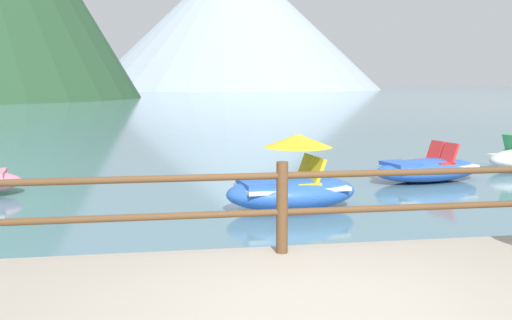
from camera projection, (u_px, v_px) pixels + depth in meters
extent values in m
plane|color=slate|center=(173.00, 109.00, 43.89)|extent=(200.00, 200.00, 0.00)
cylinder|color=brown|center=(282.00, 208.00, 6.18)|extent=(0.12, 0.12, 0.95)
cylinder|color=brown|center=(282.00, 176.00, 6.14)|extent=(23.80, 0.07, 0.07)
cylinder|color=brown|center=(282.00, 212.00, 6.19)|extent=(23.80, 0.07, 0.07)
ellipsoid|color=blue|center=(291.00, 192.00, 10.13)|extent=(2.37, 1.47, 0.58)
cube|color=silver|center=(291.00, 186.00, 10.12)|extent=(1.85, 1.19, 0.06)
cube|color=yellow|center=(296.00, 180.00, 10.38)|extent=(0.44, 0.44, 0.08)
cube|color=yellow|center=(306.00, 167.00, 10.40)|extent=(0.25, 0.42, 0.43)
cube|color=yellow|center=(306.00, 184.00, 9.92)|extent=(0.44, 0.44, 0.08)
cube|color=yellow|center=(316.00, 171.00, 9.94)|extent=(0.25, 0.42, 0.43)
cube|color=blue|center=(256.00, 185.00, 9.94)|extent=(0.59, 0.90, 0.12)
cone|color=yellow|center=(298.00, 141.00, 10.04)|extent=(1.28, 1.28, 0.22)
ellipsoid|color=blue|center=(428.00, 170.00, 12.92)|extent=(2.73, 1.67, 0.49)
cube|color=silver|center=(428.00, 166.00, 12.91)|extent=(2.14, 1.35, 0.06)
cube|color=red|center=(428.00, 161.00, 13.18)|extent=(0.48, 0.48, 0.08)
cube|color=red|center=(435.00, 151.00, 13.21)|extent=(0.29, 0.44, 0.43)
cube|color=red|center=(442.00, 164.00, 12.76)|extent=(0.48, 0.48, 0.08)
cube|color=red|center=(449.00, 153.00, 12.80)|extent=(0.29, 0.44, 0.43)
cube|color=blue|center=(401.00, 165.00, 12.64)|extent=(0.72, 0.90, 0.12)
cube|color=#339956|center=(511.00, 143.00, 14.56)|extent=(0.32, 0.44, 0.43)
cone|color=#284C2D|center=(35.00, 6.00, 72.47)|extent=(22.74, 22.74, 21.67)
cone|color=#9EADBC|center=(235.00, 21.00, 121.38)|extent=(58.33, 58.33, 27.35)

